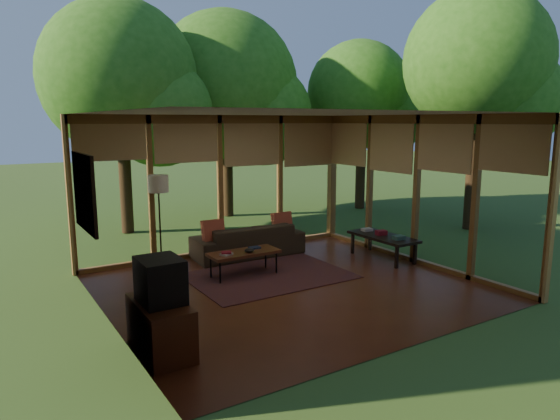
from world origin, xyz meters
TOP-DOWN VIEW (x-y plane):
  - floor at (0.00, 0.00)m, footprint 5.50×5.50m
  - ceiling at (0.00, 0.00)m, footprint 5.50×5.50m
  - wall_left at (-2.75, 0.00)m, footprint 0.04×5.00m
  - wall_front at (0.00, -2.50)m, footprint 5.50×0.04m
  - window_wall_back at (0.00, 2.50)m, footprint 5.50×0.12m
  - window_wall_right at (2.75, 0.00)m, footprint 0.12×5.00m
  - exterior_lawn at (8.00, 8.00)m, footprint 40.00×40.00m
  - tree_nw at (-1.07, 5.40)m, footprint 3.50×3.50m
  - tree_ne at (1.88, 6.09)m, footprint 3.91×3.91m
  - tree_se at (5.98, 1.34)m, footprint 3.32×3.32m
  - tree_far at (5.65, 5.00)m, footprint 2.99×2.99m
  - rug at (0.01, 0.68)m, footprint 2.61×1.85m
  - sofa at (0.33, 2.00)m, footprint 2.16×0.94m
  - pillow_left at (-0.42, 1.95)m, footprint 0.41×0.22m
  - pillow_right at (1.08, 1.95)m, footprint 0.41×0.22m
  - ct_book_lower at (-0.68, 0.86)m, footprint 0.23×0.20m
  - ct_book_upper at (-0.68, 0.86)m, footprint 0.20×0.18m
  - ct_book_side at (-0.08, 0.99)m, footprint 0.19×0.15m
  - ct_bowl at (-0.28, 0.81)m, footprint 0.16×0.16m
  - media_cabinet at (-2.47, -1.10)m, footprint 0.50×1.00m
  - television at (-2.45, -1.10)m, footprint 0.45×0.55m
  - console_book_a at (2.40, 0.06)m, footprint 0.22×0.17m
  - console_book_b at (2.40, 0.51)m, footprint 0.21×0.17m
  - console_book_c at (2.40, 0.91)m, footprint 0.21×0.16m
  - floor_lamp at (-1.33, 2.23)m, footprint 0.36×0.36m
  - coffee_table at (-0.33, 0.91)m, footprint 1.20×0.50m
  - side_console at (2.40, 0.46)m, footprint 0.60×1.40m
  - wall_painting at (-2.71, 1.40)m, footprint 0.06×1.35m

SIDE VIEW (x-z plane):
  - exterior_lawn at x=8.00m, z-range -0.01..-0.01m
  - floor at x=0.00m, z-range 0.00..0.00m
  - rug at x=0.01m, z-range 0.00..0.01m
  - media_cabinet at x=-2.47m, z-range 0.00..0.60m
  - sofa at x=0.33m, z-range 0.00..0.62m
  - coffee_table at x=-0.33m, z-range 0.18..0.60m
  - side_console at x=2.40m, z-range 0.18..0.64m
  - ct_book_side at x=-0.08m, z-range 0.42..0.45m
  - ct_book_lower at x=-0.68m, z-range 0.42..0.45m
  - ct_bowl at x=-0.28m, z-range 0.42..0.50m
  - ct_book_upper at x=-0.68m, z-range 0.45..0.48m
  - console_book_c at x=2.40m, z-range 0.45..0.51m
  - console_book_a at x=2.40m, z-range 0.46..0.53m
  - console_book_b at x=2.40m, z-range 0.45..0.54m
  - pillow_right at x=1.08m, z-range 0.37..0.80m
  - pillow_left at x=-0.42m, z-range 0.37..0.80m
  - television at x=-2.45m, z-range 0.60..1.10m
  - wall_left at x=-2.75m, z-range 0.00..2.70m
  - wall_front at x=0.00m, z-range 0.00..2.70m
  - window_wall_back at x=0.00m, z-range 0.00..2.70m
  - window_wall_right at x=2.75m, z-range 0.00..2.70m
  - floor_lamp at x=-1.33m, z-range 0.58..2.23m
  - wall_painting at x=-2.71m, z-range 0.98..2.12m
  - ceiling at x=0.00m, z-range 2.70..2.70m
  - tree_far at x=5.65m, z-range 0.93..5.81m
  - tree_ne at x=1.88m, z-range 0.77..6.24m
  - tree_nw at x=-1.07m, z-range 0.88..6.18m
  - tree_se at x=5.98m, z-range 1.13..6.73m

